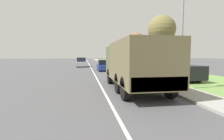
% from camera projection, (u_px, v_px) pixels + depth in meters
% --- Properties ---
extents(ground_plane, '(180.00, 180.00, 0.00)m').
position_uv_depth(ground_plane, '(90.00, 66.00, 36.54)').
color(ground_plane, '#4C4C4F').
extents(lane_centre_stripe, '(0.12, 120.00, 0.00)m').
position_uv_depth(lane_centre_stripe, '(90.00, 66.00, 36.54)').
color(lane_centre_stripe, silver).
rests_on(lane_centre_stripe, ground).
extents(sidewalk_right, '(1.80, 120.00, 0.12)m').
position_uv_depth(sidewalk_right, '(111.00, 65.00, 37.24)').
color(sidewalk_right, '#9E9B93').
rests_on(sidewalk_right, ground).
extents(grass_strip_right, '(7.00, 120.00, 0.02)m').
position_uv_depth(grass_strip_right, '(131.00, 65.00, 37.93)').
color(grass_strip_right, '#6B9347').
rests_on(grass_strip_right, ground).
extents(military_truck, '(2.57, 7.43, 2.90)m').
position_uv_depth(military_truck, '(135.00, 63.00, 10.57)').
color(military_truck, '#545B3D').
rests_on(military_truck, ground).
extents(car_nearest_ahead, '(1.93, 4.00, 1.50)m').
position_uv_depth(car_nearest_ahead, '(105.00, 66.00, 24.31)').
color(car_nearest_ahead, navy).
rests_on(car_nearest_ahead, ground).
extents(car_second_ahead, '(1.79, 4.83, 1.72)m').
position_uv_depth(car_second_ahead, '(81.00, 63.00, 32.66)').
color(car_second_ahead, '#B7BABF').
rests_on(car_second_ahead, ground).
extents(pickup_truck, '(1.97, 5.68, 1.89)m').
position_uv_depth(pickup_truck, '(175.00, 69.00, 15.67)').
color(pickup_truck, black).
rests_on(pickup_truck, grass_strip_right).
extents(lamp_post, '(1.69, 0.24, 6.84)m').
position_uv_depth(lamp_post, '(179.00, 20.00, 10.43)').
color(lamp_post, gray).
rests_on(lamp_post, sidewalk_right).
extents(tree_mid_right, '(2.96, 2.96, 6.38)m').
position_uv_depth(tree_mid_right, '(162.00, 29.00, 18.68)').
color(tree_mid_right, '#4C3D2D').
rests_on(tree_mid_right, grass_strip_right).
extents(tree_far_right, '(3.02, 3.02, 6.55)m').
position_uv_depth(tree_far_right, '(137.00, 40.00, 34.10)').
color(tree_far_right, brown).
rests_on(tree_far_right, grass_strip_right).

